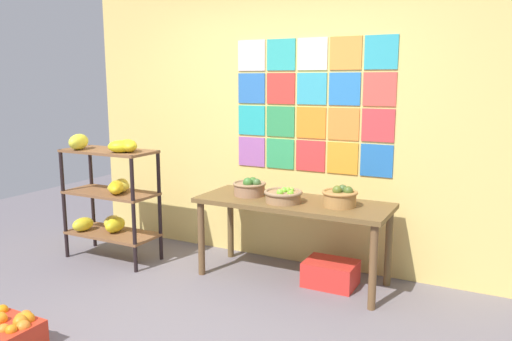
% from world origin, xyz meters
% --- Properties ---
extents(ground, '(9.43, 9.43, 0.00)m').
position_xyz_m(ground, '(0.00, 0.00, 0.00)').
color(ground, slate).
extents(back_wall_with_art, '(4.36, 0.07, 2.91)m').
position_xyz_m(back_wall_with_art, '(0.01, 1.75, 1.46)').
color(back_wall_with_art, '#E8C86A').
rests_on(back_wall_with_art, ground).
extents(banana_shelf_unit, '(0.91, 0.51, 1.22)m').
position_xyz_m(banana_shelf_unit, '(-1.49, 0.97, 0.69)').
color(banana_shelf_unit, black).
rests_on(banana_shelf_unit, ground).
extents(display_table, '(1.65, 0.64, 0.71)m').
position_xyz_m(display_table, '(0.27, 1.28, 0.62)').
color(display_table, brown).
rests_on(display_table, ground).
extents(fruit_basket_left, '(0.29, 0.29, 0.17)m').
position_xyz_m(fruit_basket_left, '(0.69, 1.28, 0.79)').
color(fruit_basket_left, '#A6763E').
rests_on(fruit_basket_left, display_table).
extents(fruit_basket_back_right, '(0.30, 0.30, 0.17)m').
position_xyz_m(fruit_basket_back_right, '(-0.15, 1.29, 0.78)').
color(fruit_basket_back_right, '#956D4F').
rests_on(fruit_basket_back_right, display_table).
extents(fruit_basket_right, '(0.32, 0.32, 0.13)m').
position_xyz_m(fruit_basket_right, '(0.22, 1.19, 0.77)').
color(fruit_basket_right, '#98714B').
rests_on(fruit_basket_right, display_table).
extents(produce_crate_under_table, '(0.43, 0.33, 0.21)m').
position_xyz_m(produce_crate_under_table, '(0.61, 1.32, 0.10)').
color(produce_crate_under_table, red).
rests_on(produce_crate_under_table, ground).
extents(orange_crate_foreground, '(0.49, 0.37, 0.24)m').
position_xyz_m(orange_crate_foreground, '(-0.95, -0.64, 0.10)').
color(orange_crate_foreground, red).
rests_on(orange_crate_foreground, ground).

